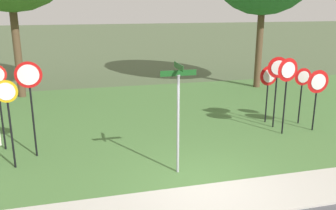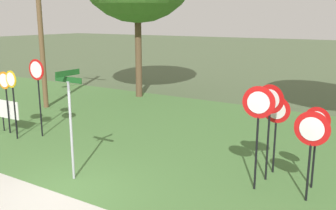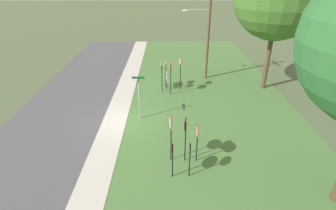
{
  "view_description": "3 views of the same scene",
  "coord_description": "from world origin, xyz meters",
  "px_view_note": "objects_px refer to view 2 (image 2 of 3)",
  "views": [
    {
      "loc": [
        -3.02,
        -7.85,
        4.49
      ],
      "look_at": [
        0.07,
        4.02,
        1.07
      ],
      "focal_mm": 38.71,
      "sensor_mm": 36.0,
      "label": 1
    },
    {
      "loc": [
        6.87,
        -5.94,
        4.34
      ],
      "look_at": [
        1.08,
        3.32,
        1.83
      ],
      "focal_mm": 40.28,
      "sensor_mm": 36.0,
      "label": 2
    },
    {
      "loc": [
        15.09,
        2.66,
        9.0
      ],
      "look_at": [
        -0.07,
        2.77,
        1.22
      ],
      "focal_mm": 28.1,
      "sensor_mm": 36.0,
      "label": 3
    }
  ],
  "objects_px": {
    "stop_sign_near_left": "(5,89)",
    "yield_sign_far_right": "(258,113)",
    "yield_sign_near_left": "(276,117)",
    "yield_sign_near_right": "(311,136)",
    "street_name_post": "(70,116)",
    "notice_board": "(9,111)",
    "stop_sign_near_right": "(38,80)",
    "stop_sign_far_center": "(37,80)",
    "utility_pole": "(36,14)",
    "yield_sign_far_left": "(316,129)",
    "yield_sign_center": "(269,109)",
    "stop_sign_far_left": "(12,91)"
  },
  "relations": [
    {
      "from": "stop_sign_far_left",
      "to": "notice_board",
      "type": "distance_m",
      "value": 1.39
    },
    {
      "from": "stop_sign_near_left",
      "to": "utility_pole",
      "type": "height_order",
      "value": "utility_pole"
    },
    {
      "from": "stop_sign_near_right",
      "to": "yield_sign_center",
      "type": "height_order",
      "value": "stop_sign_near_right"
    },
    {
      "from": "yield_sign_near_left",
      "to": "utility_pole",
      "type": "relative_size",
      "value": 0.27
    },
    {
      "from": "stop_sign_near_right",
      "to": "yield_sign_far_right",
      "type": "relative_size",
      "value": 1.0
    },
    {
      "from": "street_name_post",
      "to": "yield_sign_near_left",
      "type": "bearing_deg",
      "value": 36.34
    },
    {
      "from": "yield_sign_near_right",
      "to": "notice_board",
      "type": "xyz_separation_m",
      "value": [
        -11.01,
        -0.21,
        -0.82
      ]
    },
    {
      "from": "stop_sign_near_right",
      "to": "stop_sign_far_left",
      "type": "xyz_separation_m",
      "value": [
        0.49,
        -1.51,
        -0.13
      ]
    },
    {
      "from": "stop_sign_far_left",
      "to": "yield_sign_near_left",
      "type": "bearing_deg",
      "value": 15.9
    },
    {
      "from": "stop_sign_near_left",
      "to": "yield_sign_center",
      "type": "bearing_deg",
      "value": 4.01
    },
    {
      "from": "stop_sign_far_left",
      "to": "yield_sign_far_right",
      "type": "distance_m",
      "value": 8.83
    },
    {
      "from": "stop_sign_near_right",
      "to": "yield_sign_center",
      "type": "xyz_separation_m",
      "value": [
        9.36,
        -0.21,
        0.06
      ]
    },
    {
      "from": "yield_sign_center",
      "to": "yield_sign_far_right",
      "type": "bearing_deg",
      "value": -84.21
    },
    {
      "from": "stop_sign_near_right",
      "to": "yield_sign_far_right",
      "type": "distance_m",
      "value": 9.35
    },
    {
      "from": "yield_sign_far_right",
      "to": "street_name_post",
      "type": "distance_m",
      "value": 4.87
    },
    {
      "from": "yield_sign_center",
      "to": "utility_pole",
      "type": "xyz_separation_m",
      "value": [
        -12.01,
        2.57,
        2.55
      ]
    },
    {
      "from": "stop_sign_near_right",
      "to": "stop_sign_far_left",
      "type": "distance_m",
      "value": 1.6
    },
    {
      "from": "stop_sign_near_left",
      "to": "utility_pole",
      "type": "relative_size",
      "value": 0.28
    },
    {
      "from": "stop_sign_far_left",
      "to": "stop_sign_far_center",
      "type": "relative_size",
      "value": 0.87
    },
    {
      "from": "stop_sign_near_left",
      "to": "yield_sign_far_left",
      "type": "distance_m",
      "value": 10.96
    },
    {
      "from": "yield_sign_near_right",
      "to": "yield_sign_far_left",
      "type": "bearing_deg",
      "value": 95.6
    },
    {
      "from": "yield_sign_far_right",
      "to": "street_name_post",
      "type": "xyz_separation_m",
      "value": [
        -4.45,
        -1.97,
        -0.26
      ]
    },
    {
      "from": "utility_pole",
      "to": "street_name_post",
      "type": "bearing_deg",
      "value": -35.08
    },
    {
      "from": "notice_board",
      "to": "yield_sign_near_right",
      "type": "bearing_deg",
      "value": -0.89
    },
    {
      "from": "yield_sign_near_left",
      "to": "street_name_post",
      "type": "bearing_deg",
      "value": -146.48
    },
    {
      "from": "stop_sign_near_left",
      "to": "yield_sign_center",
      "type": "distance_m",
      "value": 9.79
    },
    {
      "from": "yield_sign_far_left",
      "to": "yield_sign_near_right",
      "type": "bearing_deg",
      "value": -80.99
    },
    {
      "from": "stop_sign_far_left",
      "to": "notice_board",
      "type": "bearing_deg",
      "value": 159.88
    },
    {
      "from": "stop_sign_far_left",
      "to": "stop_sign_far_center",
      "type": "xyz_separation_m",
      "value": [
        0.52,
        0.7,
        0.33
      ]
    },
    {
      "from": "stop_sign_far_center",
      "to": "street_name_post",
      "type": "height_order",
      "value": "street_name_post"
    },
    {
      "from": "stop_sign_far_left",
      "to": "stop_sign_far_center",
      "type": "bearing_deg",
      "value": 57.41
    },
    {
      "from": "yield_sign_far_left",
      "to": "yield_sign_center",
      "type": "height_order",
      "value": "yield_sign_center"
    },
    {
      "from": "yield_sign_near_left",
      "to": "notice_board",
      "type": "bearing_deg",
      "value": -173.96
    },
    {
      "from": "yield_sign_far_left",
      "to": "yield_sign_center",
      "type": "xyz_separation_m",
      "value": [
        -1.17,
        -0.14,
        0.39
      ]
    },
    {
      "from": "stop_sign_near_left",
      "to": "yield_sign_far_left",
      "type": "height_order",
      "value": "stop_sign_near_left"
    },
    {
      "from": "yield_sign_center",
      "to": "notice_board",
      "type": "height_order",
      "value": "yield_sign_center"
    },
    {
      "from": "yield_sign_near_left",
      "to": "yield_sign_near_right",
      "type": "xyz_separation_m",
      "value": [
        1.2,
        -1.29,
        0.0
      ]
    },
    {
      "from": "yield_sign_far_left",
      "to": "stop_sign_near_left",
      "type": "bearing_deg",
      "value": -168.27
    },
    {
      "from": "yield_sign_near_right",
      "to": "utility_pole",
      "type": "relative_size",
      "value": 0.27
    },
    {
      "from": "stop_sign_far_left",
      "to": "yield_sign_far_right",
      "type": "bearing_deg",
      "value": 7.51
    },
    {
      "from": "yield_sign_near_right",
      "to": "yield_sign_far_right",
      "type": "relative_size",
      "value": 0.82
    },
    {
      "from": "stop_sign_far_center",
      "to": "utility_pole",
      "type": "bearing_deg",
      "value": 138.73
    },
    {
      "from": "stop_sign_far_left",
      "to": "yield_sign_near_right",
      "type": "distance_m",
      "value": 10.11
    },
    {
      "from": "yield_sign_far_right",
      "to": "yield_sign_near_right",
      "type": "bearing_deg",
      "value": -4.07
    },
    {
      "from": "stop_sign_far_left",
      "to": "stop_sign_far_center",
      "type": "distance_m",
      "value": 0.93
    },
    {
      "from": "street_name_post",
      "to": "utility_pole",
      "type": "xyz_separation_m",
      "value": [
        -7.5,
        5.27,
        2.75
      ]
    },
    {
      "from": "yield_sign_near_left",
      "to": "utility_pole",
      "type": "xyz_separation_m",
      "value": [
        -12.03,
        1.96,
        2.89
      ]
    },
    {
      "from": "yield_sign_far_right",
      "to": "yield_sign_center",
      "type": "relative_size",
      "value": 1.02
    },
    {
      "from": "stop_sign_near_left",
      "to": "yield_sign_far_right",
      "type": "xyz_separation_m",
      "value": [
        9.67,
        0.26,
        0.33
      ]
    },
    {
      "from": "yield_sign_near_right",
      "to": "stop_sign_near_right",
      "type": "bearing_deg",
      "value": 177.6
    }
  ]
}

